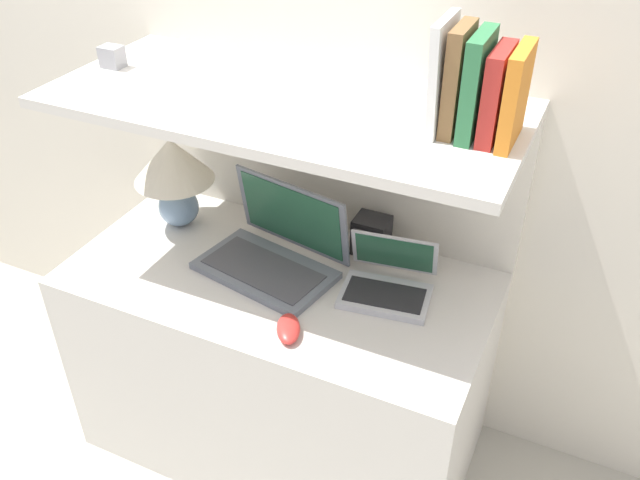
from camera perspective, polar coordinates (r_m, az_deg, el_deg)
name	(u,v)px	position (r m, az deg, el deg)	size (l,w,h in m)	color
wall_back	(331,70)	(2.01, 0.93, 14.12)	(6.00, 0.05, 2.40)	silver
desk	(281,365)	(2.19, -3.31, -10.49)	(1.23, 0.61, 0.70)	silver
back_riser	(324,248)	(2.25, 0.32, -0.70)	(1.23, 0.04, 1.20)	silver
shelf	(283,104)	(1.75, -3.16, 11.37)	(1.23, 0.55, 0.03)	silver
table_lamp	(173,169)	(2.14, -12.24, 5.86)	(0.25, 0.25, 0.30)	#7593B2
laptop_large	(274,252)	(1.98, -3.89, -0.98)	(0.43, 0.34, 0.24)	slate
laptop_small	(388,282)	(1.89, 5.74, -3.57)	(0.27, 0.24, 0.16)	silver
computer_mouse	(288,329)	(1.77, -2.68, -7.46)	(0.11, 0.13, 0.03)	red
router_box	(371,235)	(2.03, 4.34, 0.40)	(0.10, 0.09, 0.12)	black
book_orange	(516,96)	(1.54, 16.18, 11.54)	(0.03, 0.17, 0.21)	orange
book_red	(496,95)	(1.55, 14.62, 11.76)	(0.04, 0.15, 0.21)	#A82823
book_green	(477,86)	(1.55, 13.05, 12.55)	(0.03, 0.16, 0.23)	#2D7042
book_brown	(457,80)	(1.56, 11.50, 13.04)	(0.03, 0.13, 0.24)	brown
book_white	(442,75)	(1.56, 10.27, 13.48)	(0.03, 0.16, 0.25)	silver
shelf_gadget	(112,57)	(2.03, -17.10, 14.54)	(0.06, 0.05, 0.06)	#99999E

